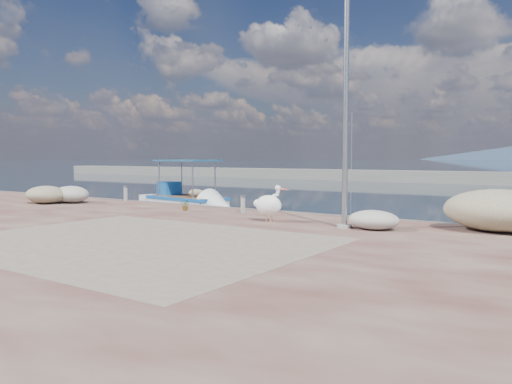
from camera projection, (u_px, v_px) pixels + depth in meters
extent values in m
plane|color=#162635|center=(187.00, 241.00, 15.41)|extent=(1400.00, 1400.00, 0.00)
cube|color=gray|center=(135.00, 241.00, 12.34)|extent=(9.00, 7.00, 0.01)
cube|color=gray|center=(467.00, 178.00, 48.31)|extent=(120.00, 2.20, 1.20)
cylinder|color=gray|center=(352.00, 144.00, 54.83)|extent=(0.16, 0.16, 7.00)
cube|color=white|center=(187.00, 206.00, 25.59)|extent=(6.18, 2.74, 0.98)
cube|color=#17549B|center=(187.00, 198.00, 25.56)|extent=(4.53, 2.58, 0.14)
cube|color=#A91424|center=(187.00, 207.00, 25.59)|extent=(4.53, 2.56, 0.12)
cube|color=#17549B|center=(169.00, 188.00, 26.52)|extent=(1.04, 1.04, 0.72)
cube|color=navy|center=(187.00, 160.00, 25.42)|extent=(3.50, 2.28, 0.08)
cylinder|color=tan|center=(266.00, 217.00, 16.11)|extent=(0.04, 0.04, 0.30)
cylinder|color=tan|center=(271.00, 217.00, 16.04)|extent=(0.04, 0.04, 0.30)
ellipsoid|color=white|center=(269.00, 205.00, 16.05)|extent=(0.99, 0.71, 0.65)
cylinder|color=white|center=(277.00, 195.00, 15.90)|extent=(0.23, 0.15, 0.56)
sphere|color=white|center=(278.00, 188.00, 15.87)|extent=(0.18, 0.18, 0.18)
cone|color=#D46452|center=(284.00, 190.00, 15.78)|extent=(0.45, 0.17, 0.14)
cylinder|color=gray|center=(346.00, 109.00, 14.50)|extent=(0.16, 0.16, 7.00)
cylinder|color=gray|center=(344.00, 226.00, 14.74)|extent=(0.44, 0.44, 0.10)
cylinder|color=gray|center=(243.00, 204.00, 18.63)|extent=(0.17, 0.17, 0.65)
cylinder|color=gray|center=(243.00, 196.00, 18.61)|extent=(0.22, 0.22, 0.06)
cylinder|color=gray|center=(126.00, 194.00, 23.66)|extent=(0.18, 0.18, 0.70)
cylinder|color=gray|center=(126.00, 186.00, 23.64)|extent=(0.24, 0.24, 0.06)
imported|color=#33722D|center=(186.00, 205.00, 19.48)|extent=(0.48, 0.45, 0.42)
ellipsoid|color=#C2BB90|center=(46.00, 195.00, 22.53)|extent=(2.04, 1.59, 0.79)
ellipsoid|color=beige|center=(71.00, 194.00, 22.85)|extent=(1.89, 1.37, 0.77)
ellipsoid|color=#C2BB90|center=(500.00, 210.00, 13.96)|extent=(3.04, 2.17, 1.19)
ellipsoid|color=beige|center=(374.00, 220.00, 14.40)|extent=(1.49, 1.11, 0.56)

